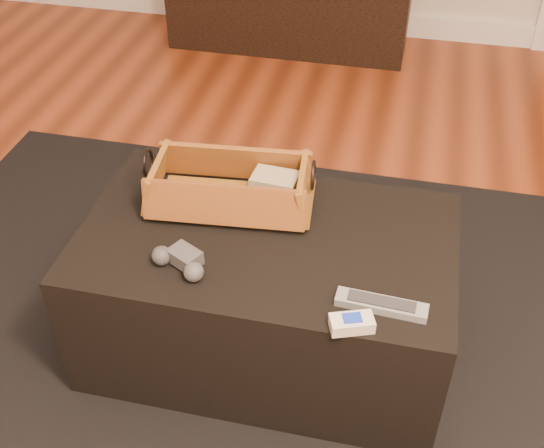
% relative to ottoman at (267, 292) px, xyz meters
% --- Properties ---
extents(baseboard, '(5.00, 0.04, 0.12)m').
position_rel_ottoman_xyz_m(baseboard, '(0.11, 2.36, -0.16)').
color(baseboard, white).
rests_on(baseboard, floor).
extents(area_rug, '(2.60, 2.00, 0.01)m').
position_rel_ottoman_xyz_m(area_rug, '(0.00, -0.05, -0.22)').
color(area_rug, black).
rests_on(area_rug, floor).
extents(ottoman, '(1.00, 0.60, 0.42)m').
position_rel_ottoman_xyz_m(ottoman, '(0.00, 0.00, 0.00)').
color(ottoman, black).
rests_on(ottoman, area_rug).
extents(tv_remote, '(0.25, 0.10, 0.03)m').
position_rel_ottoman_xyz_m(tv_remote, '(-0.15, 0.09, 0.24)').
color(tv_remote, black).
rests_on(tv_remote, wicker_basket).
extents(cloth_bundle, '(0.13, 0.10, 0.07)m').
position_rel_ottoman_xyz_m(cloth_bundle, '(-0.01, 0.16, 0.26)').
color(cloth_bundle, tan).
rests_on(cloth_bundle, wicker_basket).
extents(wicker_basket, '(0.47, 0.28, 0.16)m').
position_rel_ottoman_xyz_m(wicker_basket, '(-0.13, 0.11, 0.26)').
color(wicker_basket, '#A67025').
rests_on(wicker_basket, ottoman).
extents(game_controller, '(0.16, 0.12, 0.05)m').
position_rel_ottoman_xyz_m(game_controller, '(-0.18, -0.17, 0.24)').
color(game_controller, '#3C3C3F').
rests_on(game_controller, ottoman).
extents(silver_remote, '(0.22, 0.06, 0.02)m').
position_rel_ottoman_xyz_m(silver_remote, '(0.32, -0.20, 0.22)').
color(silver_remote, gray).
rests_on(silver_remote, ottoman).
extents(cream_gadget, '(0.11, 0.08, 0.04)m').
position_rel_ottoman_xyz_m(cream_gadget, '(0.26, -0.27, 0.23)').
color(cream_gadget, beige).
rests_on(cream_gadget, ottoman).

